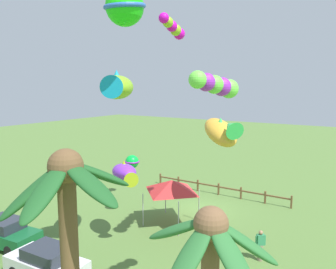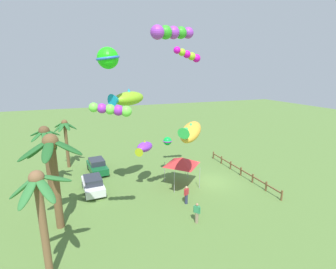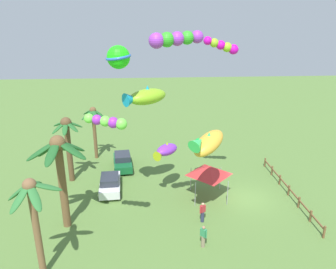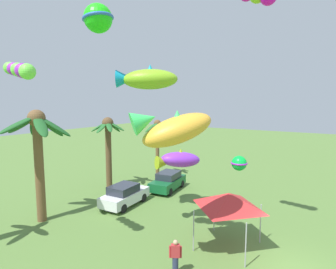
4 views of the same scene
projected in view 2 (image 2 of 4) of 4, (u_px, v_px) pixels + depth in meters
The scene contains 19 objects.
ground_plane at pixel (211, 182), 25.06m from camera, with size 120.00×120.00×0.00m, color #567A38.
palm_tree_0 at pixel (46, 145), 22.79m from camera, with size 2.76×2.83×6.11m.
palm_tree_1 at pixel (52, 160), 16.58m from camera, with size 4.12×4.18×6.95m.
palm_tree_2 at pixel (40, 203), 12.27m from camera, with size 3.01×3.10×6.27m.
palm_tree_3 at pixel (65, 132), 27.96m from camera, with size 2.73×2.61×5.67m.
rail_fence at pixel (241, 170), 26.48m from camera, with size 11.51×0.12×0.95m.
parked_car_0 at pixel (97, 166), 27.29m from camera, with size 4.07×2.12×1.51m.
parked_car_1 at pixel (93, 184), 22.86m from camera, with size 4.00×1.94×1.51m.
spectator_0 at pixel (197, 213), 18.13m from camera, with size 0.44×0.42×1.59m.
spectator_1 at pixel (186, 195), 20.79m from camera, with size 0.39×0.49×1.59m.
festival_tent at pixel (182, 161), 23.87m from camera, with size 2.86×2.86×2.85m.
kite_tube_0 at pixel (188, 55), 21.90m from camera, with size 0.78×2.63×1.30m.
kite_fish_1 at pixel (144, 147), 23.11m from camera, with size 2.88×2.50×1.22m.
kite_ball_2 at pixel (108, 58), 17.41m from camera, with size 1.93×1.94×1.52m.
kite_ball_3 at pixel (167, 141), 25.96m from camera, with size 1.02×1.02×0.89m.
kite_tube_4 at pixel (112, 110), 14.22m from camera, with size 0.88×2.40×0.88m.
kite_fish_5 at pixel (190, 131), 19.12m from camera, with size 3.33×3.22×1.93m.
kite_tube_6 at pixel (171, 33), 14.68m from camera, with size 1.36×2.97×0.91m.
kite_fish_7 at pixel (127, 98), 20.57m from camera, with size 3.11×3.64×1.45m.
Camera 2 is at (-20.05, 12.26, 10.89)m, focal length 26.41 mm.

